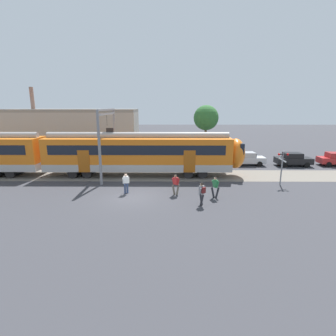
% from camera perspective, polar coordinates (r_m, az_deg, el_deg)
% --- Properties ---
extents(ground_plane, '(160.00, 160.00, 0.00)m').
position_cam_1_polar(ground_plane, '(20.38, -7.83, -6.25)').
color(ground_plane, '#38383D').
extents(track_bed, '(80.00, 4.40, 0.01)m').
position_cam_1_polar(track_bed, '(29.86, -27.82, -1.36)').
color(track_bed, slate).
rests_on(track_bed, ground).
extents(commuter_train, '(38.05, 3.07, 4.73)m').
position_cam_1_polar(commuter_train, '(28.32, -23.88, 2.98)').
color(commuter_train, '#B2ADA8').
rests_on(commuter_train, ground).
extents(pedestrian_white, '(0.54, 0.67, 1.67)m').
position_cam_1_polar(pedestrian_white, '(20.96, -9.14, -2.98)').
color(pedestrian_white, navy).
rests_on(pedestrian_white, ground).
extents(pedestrian_red, '(0.68, 0.50, 1.67)m').
position_cam_1_polar(pedestrian_red, '(20.36, 1.74, -3.22)').
color(pedestrian_red, '#6B6051').
rests_on(pedestrian_red, ground).
extents(pedestrian_grey, '(0.51, 0.71, 1.67)m').
position_cam_1_polar(pedestrian_grey, '(18.36, 7.39, -5.19)').
color(pedestrian_grey, '#28282D').
rests_on(pedestrian_grey, ground).
extents(pedestrian_green, '(0.70, 0.53, 1.67)m').
position_cam_1_polar(pedestrian_green, '(19.98, 10.26, -3.84)').
color(pedestrian_green, '#28282D').
rests_on(pedestrian_green, ground).
extents(parked_car_silver, '(4.01, 1.78, 1.54)m').
position_cam_1_polar(parked_car_silver, '(32.10, 16.82, 1.98)').
color(parked_car_silver, '#B7BABF').
rests_on(parked_car_silver, ground).
extents(parked_car_black, '(4.05, 1.85, 1.54)m').
position_cam_1_polar(parked_car_black, '(33.61, 25.60, 1.72)').
color(parked_car_black, black).
rests_on(parked_car_black, ground).
extents(parked_car_red, '(4.08, 1.92, 1.54)m').
position_cam_1_polar(parked_car_red, '(36.23, 32.81, 1.65)').
color(parked_car_red, '#B22323').
rests_on(parked_car_red, ground).
extents(catenary_gantry, '(0.24, 6.64, 6.53)m').
position_cam_1_polar(catenary_gantry, '(26.25, -13.04, 7.58)').
color(catenary_gantry, gray).
rests_on(catenary_gantry, ground).
extents(crossing_signal, '(0.96, 0.22, 3.00)m').
position_cam_1_polar(crossing_signal, '(24.72, 23.62, 1.06)').
color(crossing_signal, gray).
rests_on(crossing_signal, ground).
extents(background_building, '(16.99, 5.00, 9.20)m').
position_cam_1_polar(background_building, '(37.74, -19.83, 7.12)').
color(background_building, gray).
rests_on(background_building, ground).
extents(street_tree_right, '(3.50, 3.50, 6.93)m').
position_cam_1_polar(street_tree_right, '(37.86, 8.28, 10.73)').
color(street_tree_right, brown).
rests_on(street_tree_right, ground).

